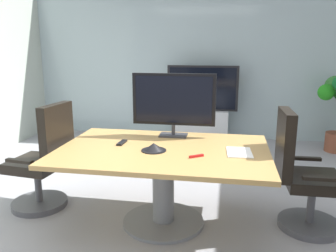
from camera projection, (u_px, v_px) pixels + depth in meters
ground_plane at (161, 220)px, 3.32m from camera, size 7.51×7.51×0.00m
wall_back_glass_partition at (196, 59)px, 6.12m from camera, size 5.99×0.10×2.81m
conference_table at (163, 167)px, 3.15m from camera, size 1.88×1.26×0.73m
office_chair_left at (44, 165)px, 3.48m from camera, size 0.62×0.60×1.09m
office_chair_right at (302, 180)px, 3.10m from camera, size 0.60×0.57×1.09m
tv_monitor at (174, 101)px, 3.46m from camera, size 0.84×0.18×0.64m
wall_display_unit at (202, 116)px, 5.98m from camera, size 1.20×0.36×1.31m
conference_phone at (154, 147)px, 3.03m from camera, size 0.22×0.22×0.07m
remote_control at (122, 143)px, 3.26m from camera, size 0.06×0.17×0.02m
whiteboard_marker at (196, 156)px, 2.86m from camera, size 0.12×0.09×0.02m
paper_notepad at (239, 152)px, 2.98m from camera, size 0.23×0.31×0.01m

